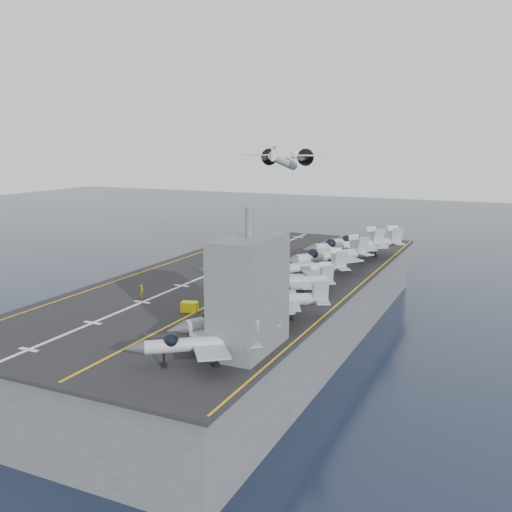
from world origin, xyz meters
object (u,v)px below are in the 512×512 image
at_px(fighter_jet_0, 201,342).
at_px(tow_cart_a, 190,307).
at_px(island_superstructure, 249,280).
at_px(transport_plane, 284,161).

height_order(fighter_jet_0, tow_cart_a, fighter_jet_0).
relative_size(island_superstructure, tow_cart_a, 6.29).
distance_m(fighter_jet_0, tow_cart_a, 18.22).
bearing_deg(island_superstructure, transport_plane, 109.90).
relative_size(fighter_jet_0, transport_plane, 0.64).
distance_m(island_superstructure, transport_plane, 88.08).
bearing_deg(island_superstructure, fighter_jet_0, -113.30).
relative_size(tow_cart_a, transport_plane, 0.10).
xyz_separation_m(island_superstructure, transport_plane, (-29.81, 82.35, 9.37)).
height_order(tow_cart_a, transport_plane, transport_plane).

